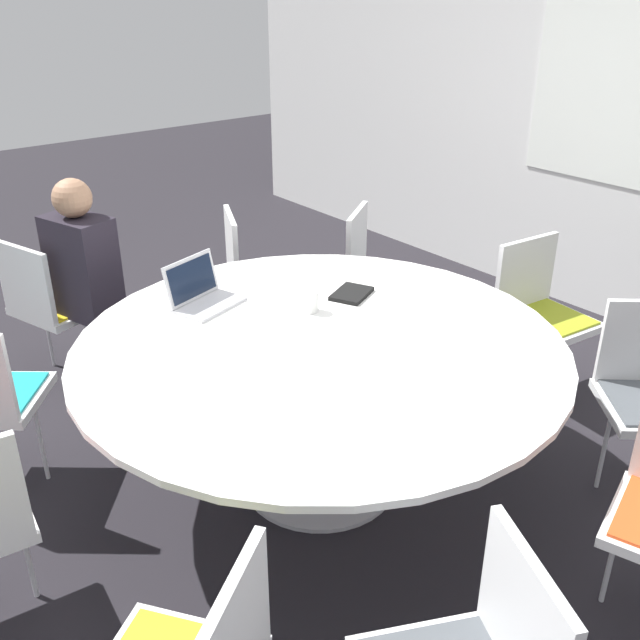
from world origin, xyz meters
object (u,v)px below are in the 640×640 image
(chair_9, at_px, (254,268))
(person_0, at_px, (86,271))
(laptop, at_px, (201,293))
(chair_0, at_px, (50,299))
(chair_7, at_px, (540,306))
(chair_8, at_px, (376,267))
(spiral_notebook, at_px, (352,294))
(coffee_cup, at_px, (310,301))

(chair_9, xyz_separation_m, person_0, (-0.12, -0.99, 0.20))
(chair_9, relative_size, laptop, 2.34)
(chair_0, height_order, chair_7, same)
(chair_0, distance_m, chair_8, 1.90)
(person_0, xyz_separation_m, spiral_notebook, (1.18, 0.83, 0.04))
(chair_9, relative_size, person_0, 0.71)
(laptop, bearing_deg, person_0, 88.99)
(laptop, bearing_deg, coffee_cup, -64.43)
(chair_0, distance_m, chair_9, 1.18)
(spiral_notebook, bearing_deg, chair_9, 171.77)
(chair_8, bearing_deg, coffee_cup, -3.00)
(person_0, distance_m, spiral_notebook, 1.45)
(chair_8, distance_m, person_0, 1.69)
(laptop, relative_size, coffee_cup, 3.65)
(chair_7, distance_m, chair_9, 1.69)
(chair_7, bearing_deg, coffee_cup, -8.94)
(chair_9, xyz_separation_m, laptop, (0.70, -0.76, 0.28))
(chair_8, relative_size, chair_9, 1.00)
(coffee_cup, bearing_deg, person_0, -154.41)
(chair_7, bearing_deg, person_0, -33.05)
(chair_0, xyz_separation_m, chair_7, (1.76, 2.01, 0.00))
(spiral_notebook, bearing_deg, person_0, -144.75)
(chair_7, height_order, chair_8, same)
(spiral_notebook, distance_m, coffee_cup, 0.27)
(chair_8, bearing_deg, spiral_notebook, 4.72)
(laptop, bearing_deg, spiral_notebook, -47.88)
(chair_7, relative_size, chair_9, 1.00)
(chair_8, xyz_separation_m, spiral_notebook, (0.60, -0.74, 0.23))
(chair_8, distance_m, coffee_cup, 1.21)
(chair_8, relative_size, coffee_cup, 8.56)
(chair_7, bearing_deg, chair_9, -51.85)
(chair_7, relative_size, laptop, 2.34)
(chair_0, relative_size, spiral_notebook, 3.36)
(chair_0, relative_size, coffee_cup, 8.56)
(person_0, height_order, spiral_notebook, person_0)
(chair_7, height_order, chair_9, same)
(chair_8, height_order, spiral_notebook, chair_8)
(chair_8, bearing_deg, person_0, -54.43)
(chair_8, bearing_deg, chair_7, 72.14)
(chair_0, distance_m, coffee_cup, 1.59)
(chair_0, xyz_separation_m, chair_9, (0.32, 1.14, 0.00))
(chair_8, bearing_deg, chair_0, -58.75)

